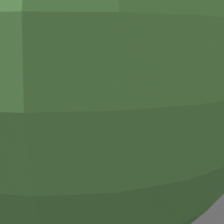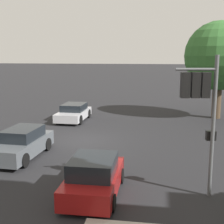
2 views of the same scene
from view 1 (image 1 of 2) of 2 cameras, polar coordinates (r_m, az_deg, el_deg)
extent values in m
cube|color=#BCA893|center=(28.96, -15.64, 12.53)|extent=(6.11, 6.96, 11.55)
sphere|color=#33662D|center=(5.05, -6.36, 6.84)|extent=(5.55, 5.55, 5.55)
cylinder|color=#515456|center=(20.55, -3.75, 4.23)|extent=(0.14, 0.14, 5.22)
cylinder|color=#515456|center=(20.59, -1.93, 10.17)|extent=(0.33, 1.42, 0.10)
cube|color=black|center=(20.49, -2.86, 8.61)|extent=(0.34, 0.34, 0.90)
sphere|color=red|center=(20.30, -2.69, 9.42)|extent=(0.20, 0.20, 0.20)
sphere|color=#99660F|center=(20.32, -2.68, 8.58)|extent=(0.20, 0.20, 0.20)
sphere|color=#0F511E|center=(20.34, -2.67, 7.73)|extent=(0.20, 0.20, 0.20)
cube|color=black|center=(20.62, -1.92, 8.64)|extent=(0.34, 0.34, 0.90)
sphere|color=red|center=(20.42, -1.73, 9.45)|extent=(0.20, 0.20, 0.20)
sphere|color=#99660F|center=(20.44, -1.73, 8.61)|extent=(0.20, 0.20, 0.20)
sphere|color=#0F511E|center=(20.46, -1.72, 7.77)|extent=(0.20, 0.20, 0.20)
cube|color=black|center=(20.74, -0.98, 8.67)|extent=(0.34, 0.34, 0.90)
sphere|color=red|center=(20.55, -0.79, 9.47)|extent=(0.20, 0.20, 0.20)
sphere|color=#99660F|center=(20.57, -0.79, 8.64)|extent=(0.20, 0.20, 0.20)
sphere|color=#0F511E|center=(20.59, -0.78, 7.81)|extent=(0.20, 0.20, 0.20)
cube|color=black|center=(20.43, -3.58, 3.28)|extent=(0.27, 0.38, 0.35)
sphere|color=orange|center=(20.30, -3.45, 3.22)|extent=(0.18, 0.18, 0.18)
cube|color=maroon|center=(22.50, 6.94, -0.52)|extent=(3.89, 1.83, 0.70)
cube|color=black|center=(22.50, 6.85, 1.22)|extent=(2.03, 1.61, 0.62)
cylinder|color=black|center=(21.78, 10.13, -1.65)|extent=(0.61, 0.22, 0.61)
cylinder|color=black|center=(21.17, 5.87, -1.93)|extent=(0.61, 0.22, 0.61)
cylinder|color=black|center=(23.94, 7.85, -0.27)|extent=(0.61, 0.22, 0.61)
cylinder|color=black|center=(23.39, 3.94, -0.49)|extent=(0.61, 0.22, 0.61)
cylinder|color=black|center=(22.20, 18.28, -1.71)|extent=(0.70, 0.25, 0.69)
cube|color=#194728|center=(21.78, -13.53, -1.04)|extent=(1.83, 4.36, 0.78)
cube|color=black|center=(21.63, -13.16, 0.69)|extent=(1.59, 2.28, 0.54)
cylinder|color=black|center=(21.11, -17.18, -2.33)|extent=(0.23, 0.72, 0.71)
cylinder|color=black|center=(22.71, -16.85, -1.27)|extent=(0.23, 0.72, 0.71)
cylinder|color=black|center=(21.03, -9.86, -2.00)|extent=(0.23, 0.72, 0.71)
cylinder|color=black|center=(22.64, -10.06, -0.96)|extent=(0.23, 0.72, 0.71)
cylinder|color=red|center=(23.31, -7.05, -0.42)|extent=(0.20, 0.20, 0.75)
sphere|color=red|center=(23.21, -7.08, 0.62)|extent=(0.22, 0.22, 0.22)
camera|label=2|loc=(31.85, -3.76, 11.97)|focal=50.00mm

